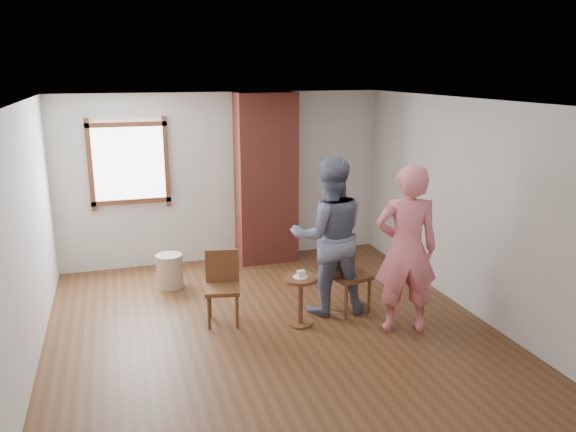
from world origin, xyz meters
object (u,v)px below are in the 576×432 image
Objects in this scene: dining_chair_right at (346,270)px; side_table at (300,293)px; man at (329,236)px; person_pink at (406,249)px; dining_chair_left at (223,283)px; stoneware_crock at (170,271)px.

side_table is (-0.68, -0.27, -0.12)m from dining_chair_right.
man is (-0.22, 0.02, 0.45)m from dining_chair_right.
dining_chair_right is 0.95m from person_pink.
dining_chair_right is at bearing 6.56° from dining_chair_left.
man is at bearing -37.43° from stoneware_crock.
stoneware_crock is 2.48m from dining_chair_right.
dining_chair_right is 0.75m from side_table.
person_pink is at bearing -75.04° from dining_chair_right.
person_pink reaches higher than stoneware_crock.
dining_chair_right is 1.55× the size of side_table.
dining_chair_right is (1.52, -0.12, 0.04)m from dining_chair_left.
man is 0.98m from person_pink.
dining_chair_right is 0.50m from man.
dining_chair_left is at bearing 154.77° from side_table.
stoneware_crock is 1.39m from dining_chair_left.
dining_chair_left reaches higher than side_table.
stoneware_crock is 2.39m from man.
stoneware_crock is 0.78× the size of side_table.
stoneware_crock is 0.24× the size of person_pink.
man is (1.30, -0.10, 0.49)m from dining_chair_left.
dining_chair_right is (2.03, -1.40, 0.29)m from stoneware_crock.
dining_chair_right is 0.48× the size of man.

